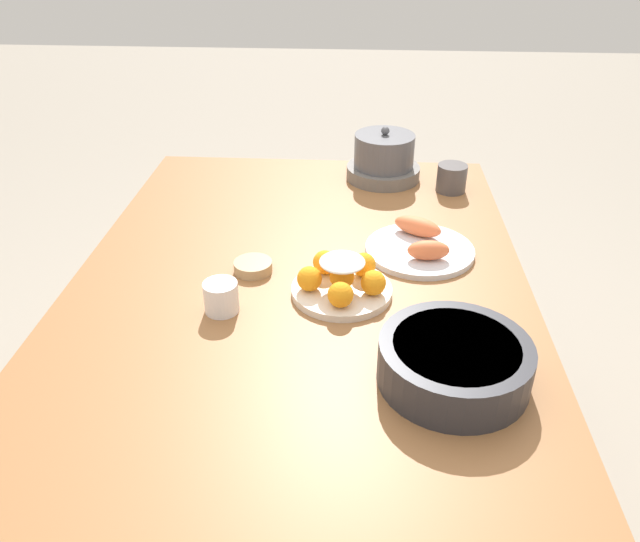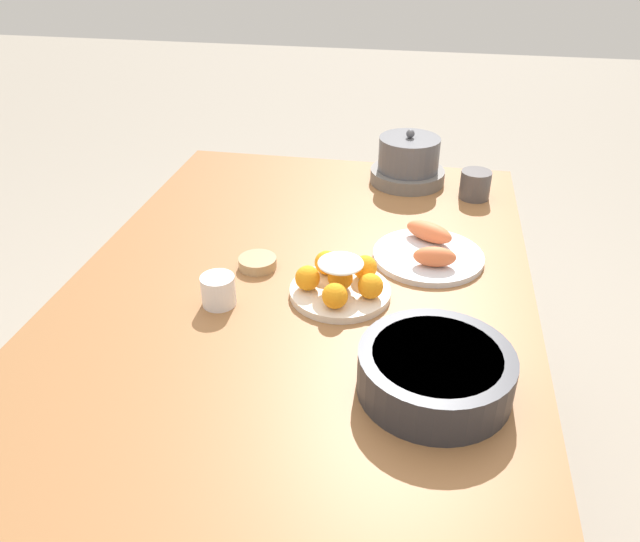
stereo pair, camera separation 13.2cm
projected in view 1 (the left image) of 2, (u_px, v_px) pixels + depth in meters
ground_plane at (304, 508)px, 1.76m from camera, size 12.00×12.00×0.00m
dining_table at (300, 314)px, 1.41m from camera, size 1.44×1.00×0.76m
cake_plate at (342, 281)px, 1.30m from camera, size 0.21×0.21×0.09m
serving_bowl at (454, 361)px, 1.06m from camera, size 0.26×0.26×0.08m
sauce_bowl at (253, 266)px, 1.39m from camera, size 0.09×0.09×0.02m
seafood_platter at (420, 245)px, 1.46m from camera, size 0.25×0.25×0.06m
cup_near at (221, 297)px, 1.25m from camera, size 0.07×0.07×0.06m
cup_far at (452, 178)px, 1.75m from camera, size 0.08×0.08×0.08m
warming_pot at (384, 159)px, 1.82m from camera, size 0.21×0.21×0.16m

